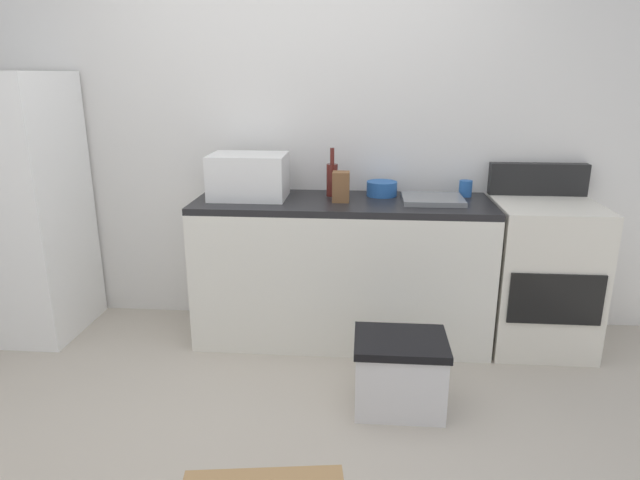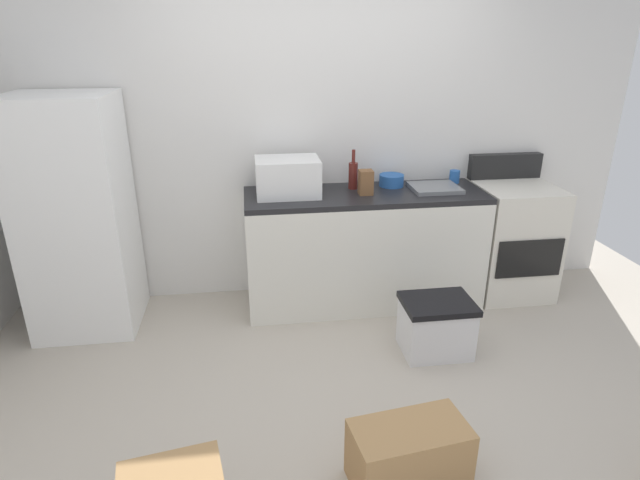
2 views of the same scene
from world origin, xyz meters
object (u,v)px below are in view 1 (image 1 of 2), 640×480
Objects in this scene: coffee_mug at (465,188)px; mixing_bowl at (382,189)px; storage_bin at (399,372)px; wine_bottle at (332,179)px; microwave at (249,176)px; knife_block at (341,187)px; stove_oven at (540,273)px; refrigerator at (17,208)px.

coffee_mug reaches higher than mixing_bowl.
coffee_mug is at bearing 65.74° from storage_bin.
microwave is at bearing -169.00° from wine_bottle.
coffee_mug is (0.83, 0.05, -0.06)m from wine_bottle.
storage_bin is at bearing -65.63° from knife_block.
stove_oven is 1.41m from wine_bottle.
wine_bottle is 0.17m from knife_block.
stove_oven is at bearing -8.61° from mixing_bowl.
refrigerator is at bearing 162.91° from storage_bin.
microwave is (-1.80, 0.02, 0.57)m from stove_oven.
coffee_mug is at bearing 6.37° from microwave.
storage_bin is (0.34, -0.75, -0.80)m from knife_block.
stove_oven is 11.00× the size of coffee_mug.
storage_bin is (2.38, -0.73, -0.63)m from refrigerator.
stove_oven is 3.67× the size of wine_bottle.
refrigerator reaches higher than coffee_mug.
refrigerator is 2.30m from mixing_bowl.
wine_bottle reaches higher than coffee_mug.
stove_oven reaches higher than mixing_bowl.
mixing_bowl is (-0.98, 0.15, 0.48)m from stove_oven.
stove_oven is at bearing -5.25° from wine_bottle.
refrigerator is 1.99m from wine_bottle.
stove_oven is 1.10m from mixing_bowl.
mixing_bowl is at bearing 37.23° from knife_block.
coffee_mug is 0.53× the size of mixing_bowl.
refrigerator is at bearing -179.03° from stove_oven.
microwave is 1.48m from storage_bin.
knife_block is at bearing -68.46° from wine_bottle.
coffee_mug is (2.81, 0.22, 0.12)m from refrigerator.
stove_oven is 5.79× the size of mixing_bowl.
knife_block is (0.06, -0.16, -0.02)m from wine_bottle.
coffee_mug is (-0.46, 0.17, 0.48)m from stove_oven.
stove_oven is (3.27, 0.06, -0.36)m from refrigerator.
mixing_bowl is at bearing 5.08° from refrigerator.
stove_oven is at bearing 1.90° from knife_block.
stove_oven is 6.11× the size of knife_block.
mixing_bowl is (0.82, 0.13, -0.09)m from microwave.
refrigerator is 5.51× the size of wine_bottle.
mixing_bowl is 1.20m from storage_bin.
stove_oven is at bearing -0.65° from microwave.
coffee_mug is 0.56× the size of knife_block.
refrigerator reaches higher than stove_oven.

